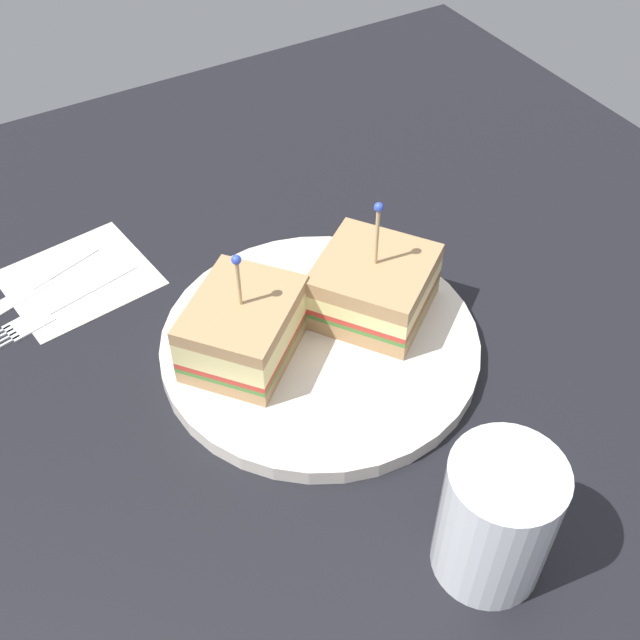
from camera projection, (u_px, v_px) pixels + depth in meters
ground_plane at (320, 359)px, 62.97cm from camera, size 90.24×90.24×2.00cm
plate at (320, 344)px, 61.78cm from camera, size 24.46×24.46×1.35cm
sandwich_half_front at (243, 328)px, 58.50cm from camera, size 11.29×11.07×9.55cm
sandwich_half_back at (374, 286)px, 61.77cm from camera, size 11.61×11.59×10.44cm
drink_glass at (489, 525)px, 46.57cm from camera, size 6.76×6.76×9.54cm
napkin at (79, 278)px, 67.93cm from camera, size 12.83×11.83×0.15cm
fork at (49, 312)px, 64.98cm from camera, size 13.23×4.09×0.35cm
knife at (32, 287)px, 67.00cm from camera, size 11.77×4.90×0.35cm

